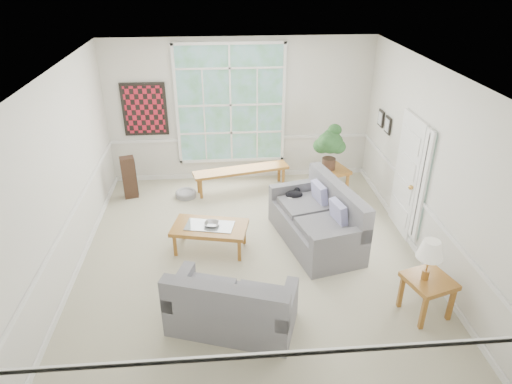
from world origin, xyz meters
TOP-DOWN VIEW (x-y plane):
  - floor at (0.00, 0.00)m, footprint 5.50×6.00m
  - ceiling at (0.00, 0.00)m, footprint 5.50×6.00m
  - wall_back at (0.00, 3.00)m, footprint 5.50×0.02m
  - wall_front at (0.00, -3.00)m, footprint 5.50×0.02m
  - wall_left at (-2.75, 0.00)m, footprint 0.02×6.00m
  - wall_right at (2.75, 0.00)m, footprint 0.02×6.00m
  - window_back at (-0.20, 2.96)m, footprint 2.30×0.08m
  - entry_door at (2.71, 0.60)m, footprint 0.08×0.90m
  - door_sidelight at (2.71, -0.03)m, footprint 0.08×0.26m
  - wall_art at (-1.95, 2.95)m, footprint 0.90×0.06m
  - wall_frame_near at (2.71, 1.75)m, footprint 0.04×0.26m
  - wall_frame_far at (2.71, 2.15)m, footprint 0.04×0.26m
  - loveseat_right at (1.11, 0.29)m, footprint 1.42×2.09m
  - loveseat_front at (-0.36, -1.59)m, footprint 1.80×1.30m
  - coffee_table at (-0.66, 0.20)m, footprint 1.33×0.91m
  - pewter_bowl at (-0.63, 0.21)m, footprint 0.36×0.36m
  - window_bench at (-0.03, 2.36)m, footprint 2.02×0.82m
  - end_table at (1.76, 1.95)m, footprint 0.76×0.76m
  - houseplant at (1.69, 1.93)m, footprint 0.65×0.65m
  - side_table at (2.27, -1.58)m, footprint 0.71×0.71m
  - table_lamp at (2.20, -1.57)m, footprint 0.40×0.40m
  - pet_bed at (-1.18, 2.12)m, footprint 0.53×0.53m
  - floor_speaker at (-2.29, 2.22)m, footprint 0.31×0.27m
  - cat at (0.84, 0.91)m, footprint 0.36×0.29m

SIDE VIEW (x-z plane):
  - floor at x=0.00m, z-range -0.01..0.00m
  - pet_bed at x=-1.18m, z-range 0.00..0.13m
  - coffee_table at x=-0.66m, z-range 0.00..0.45m
  - window_bench at x=-0.03m, z-range 0.00..0.46m
  - side_table at x=2.27m, z-range 0.00..0.58m
  - end_table at x=1.76m, z-range 0.00..0.60m
  - floor_speaker at x=-2.29m, z-range 0.00..0.87m
  - loveseat_front at x=-0.36m, z-range 0.00..0.88m
  - pewter_bowl at x=-0.63m, z-range 0.45..0.53m
  - loveseat_right at x=1.11m, z-range 0.00..1.03m
  - cat at x=0.84m, z-range 0.53..0.67m
  - table_lamp at x=2.20m, z-range 0.58..1.18m
  - entry_door at x=2.71m, z-range 0.00..2.10m
  - houseplant at x=1.69m, z-range 0.60..1.52m
  - door_sidelight at x=2.71m, z-range 0.20..2.10m
  - wall_back at x=0.00m, z-range 0.00..3.00m
  - wall_front at x=0.00m, z-range 0.00..3.00m
  - wall_left at x=-2.75m, z-range 0.00..3.00m
  - wall_right at x=2.75m, z-range 0.00..3.00m
  - wall_frame_near at x=2.71m, z-range 1.39..1.71m
  - wall_frame_far at x=2.71m, z-range 1.39..1.71m
  - wall_art at x=-1.95m, z-range 1.05..2.15m
  - window_back at x=-0.20m, z-range 0.45..2.85m
  - ceiling at x=0.00m, z-range 2.99..3.01m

